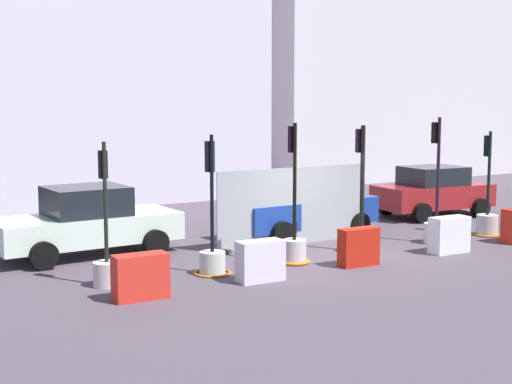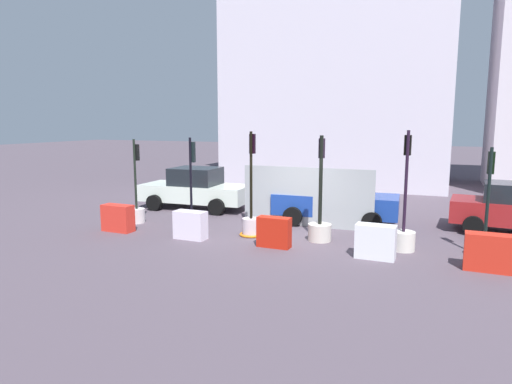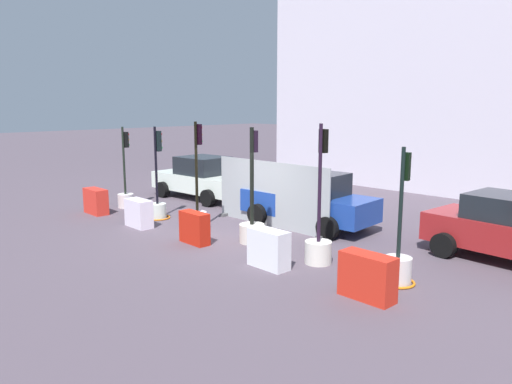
% 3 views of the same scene
% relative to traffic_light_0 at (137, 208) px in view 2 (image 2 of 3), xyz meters
% --- Properties ---
extents(ground_plane, '(120.00, 120.00, 0.00)m').
position_rel_traffic_light_0_xyz_m(ground_plane, '(5.69, -0.11, -0.55)').
color(ground_plane, '#50454F').
extents(traffic_light_0, '(0.58, 0.58, 2.99)m').
position_rel_traffic_light_0_xyz_m(traffic_light_0, '(0.00, 0.00, 0.00)').
color(traffic_light_0, silver).
rests_on(traffic_light_0, ground_plane).
extents(traffic_light_1, '(0.83, 0.83, 3.08)m').
position_rel_traffic_light_0_xyz_m(traffic_light_1, '(2.36, -0.17, -0.02)').
color(traffic_light_1, silver).
rests_on(traffic_light_1, ground_plane).
extents(traffic_light_2, '(0.75, 0.75, 3.29)m').
position_rel_traffic_light_0_xyz_m(traffic_light_2, '(4.52, -0.17, -0.01)').
color(traffic_light_2, beige).
rests_on(traffic_light_2, ground_plane).
extents(traffic_light_3, '(0.70, 0.70, 3.19)m').
position_rel_traffic_light_0_xyz_m(traffic_light_3, '(6.69, 0.04, 0.01)').
color(traffic_light_3, beige).
rests_on(traffic_light_3, ground_plane).
extents(traffic_light_4, '(0.66, 0.66, 3.36)m').
position_rel_traffic_light_0_xyz_m(traffic_light_4, '(9.12, -0.10, 0.04)').
color(traffic_light_4, silver).
rests_on(traffic_light_4, ground_plane).
extents(traffic_light_5, '(0.78, 0.78, 2.94)m').
position_rel_traffic_light_0_xyz_m(traffic_light_5, '(11.18, 0.01, -0.08)').
color(traffic_light_5, silver).
rests_on(traffic_light_5, ground_plane).
extents(construction_barrier_0, '(1.07, 0.48, 0.89)m').
position_rel_traffic_light_0_xyz_m(construction_barrier_0, '(0.22, -1.30, -0.11)').
color(construction_barrier_0, red).
rests_on(construction_barrier_0, ground_plane).
extents(construction_barrier_1, '(1.01, 0.49, 0.87)m').
position_rel_traffic_light_0_xyz_m(construction_barrier_1, '(2.94, -1.25, -0.12)').
color(construction_barrier_1, silver).
rests_on(construction_barrier_1, ground_plane).
extents(construction_barrier_2, '(0.97, 0.39, 0.88)m').
position_rel_traffic_light_0_xyz_m(construction_barrier_2, '(5.65, -1.17, -0.11)').
color(construction_barrier_2, red).
rests_on(construction_barrier_2, ground_plane).
extents(construction_barrier_3, '(1.05, 0.48, 0.91)m').
position_rel_traffic_light_0_xyz_m(construction_barrier_3, '(8.51, -1.19, -0.09)').
color(construction_barrier_3, white).
rests_on(construction_barrier_3, ground_plane).
extents(construction_barrier_4, '(1.13, 0.49, 0.92)m').
position_rel_traffic_light_0_xyz_m(construction_barrier_4, '(11.19, -1.18, -0.09)').
color(construction_barrier_4, red).
rests_on(construction_barrier_4, ground_plane).
extents(car_white_van, '(4.57, 2.39, 1.71)m').
position_rel_traffic_light_0_xyz_m(car_white_van, '(0.61, 3.18, 0.27)').
color(car_white_van, silver).
rests_on(car_white_van, ground_plane).
extents(car_blue_estate, '(4.40, 2.23, 1.73)m').
position_rel_traffic_light_0_xyz_m(car_blue_estate, '(6.63, 2.57, 0.31)').
color(car_blue_estate, navy).
rests_on(car_blue_estate, ground_plane).
extents(building_main_facade, '(12.88, 9.06, 17.50)m').
position_rel_traffic_light_0_xyz_m(building_main_facade, '(4.23, 14.71, 8.22)').
color(building_main_facade, silver).
rests_on(building_main_facade, ground_plane).
extents(site_fence_panel, '(4.60, 0.50, 2.05)m').
position_rel_traffic_light_0_xyz_m(site_fence_panel, '(5.77, 1.73, 0.43)').
color(site_fence_panel, '#9BA1A3').
rests_on(site_fence_panel, ground_plane).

